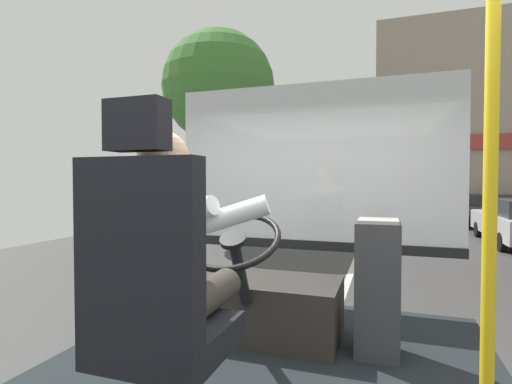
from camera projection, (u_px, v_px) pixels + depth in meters
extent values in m
cube|color=#393939|center=(360.00, 249.00, 10.24)|extent=(18.00, 44.00, 0.05)
cube|color=silver|center=(360.00, 248.00, 10.24)|extent=(0.12, 39.60, 0.00)
cube|color=black|center=(168.00, 338.00, 1.54)|extent=(0.48, 0.48, 0.12)
cube|color=black|center=(139.00, 250.00, 1.35)|extent=(0.48, 0.10, 0.66)
cube|color=black|center=(137.00, 125.00, 1.33)|extent=(0.22, 0.10, 0.18)
cylinder|color=#332D28|center=(205.00, 297.00, 1.65)|extent=(0.15, 0.49, 0.15)
cylinder|color=#332D28|center=(168.00, 293.00, 1.70)|extent=(0.15, 0.49, 0.15)
cylinder|color=silver|center=(164.00, 254.00, 1.50)|extent=(0.33, 0.33, 0.58)
cube|color=#B2842D|center=(185.00, 231.00, 1.66)|extent=(0.06, 0.01, 0.36)
sphere|color=tan|center=(163.00, 157.00, 1.49)|extent=(0.20, 0.20, 0.20)
cylinder|color=silver|center=(213.00, 221.00, 1.68)|extent=(0.51, 0.20, 0.24)
cylinder|color=silver|center=(171.00, 220.00, 1.75)|extent=(0.51, 0.20, 0.24)
cube|color=#282623|center=(260.00, 307.00, 2.67)|extent=(1.10, 0.56, 0.40)
cylinder|color=black|center=(240.00, 272.00, 2.30)|extent=(0.07, 0.28, 0.46)
torus|color=black|center=(233.00, 240.00, 2.19)|extent=(0.56, 0.51, 0.29)
cylinder|color=black|center=(233.00, 240.00, 2.19)|extent=(0.16, 0.15, 0.10)
cylinder|color=gold|center=(490.00, 220.00, 1.27)|extent=(0.04, 0.04, 1.90)
cube|color=#333338|center=(378.00, 289.00, 2.37)|extent=(0.26, 0.27, 0.83)
cube|color=#9E9993|center=(378.00, 221.00, 2.35)|extent=(0.24, 0.24, 0.02)
cube|color=silver|center=(311.00, 162.00, 3.39)|extent=(2.50, 0.01, 1.40)
cube|color=black|center=(311.00, 245.00, 3.41)|extent=(2.50, 0.08, 0.08)
cylinder|color=#4C3828|center=(219.00, 182.00, 11.47)|extent=(0.31, 0.31, 3.53)
sphere|color=#3A712D|center=(219.00, 87.00, 11.39)|extent=(3.33, 3.33, 3.33)
cylinder|color=black|center=(478.00, 229.00, 12.30)|extent=(0.14, 0.48, 0.48)
cylinder|color=black|center=(502.00, 242.00, 9.75)|extent=(0.14, 0.48, 0.48)
cube|color=#474C51|center=(487.00, 212.00, 15.40)|extent=(1.76, 4.13, 0.59)
cube|color=#282D33|center=(489.00, 200.00, 15.15)|extent=(1.44, 2.27, 0.45)
cylinder|color=black|center=(502.00, 217.00, 16.36)|extent=(0.14, 0.49, 0.49)
cylinder|color=black|center=(458.00, 216.00, 16.89)|extent=(0.14, 0.49, 0.49)
cylinder|color=black|center=(470.00, 222.00, 14.47)|extent=(0.14, 0.49, 0.49)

